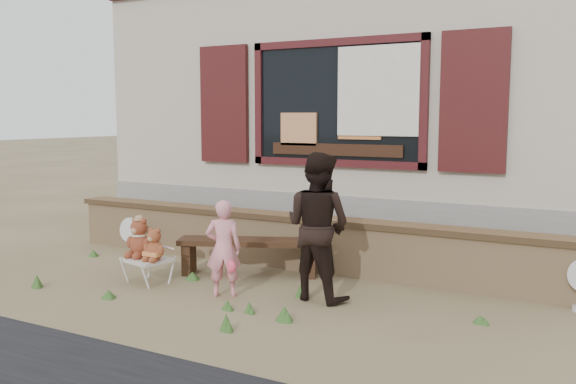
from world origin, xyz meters
The scene contains 11 objects.
ground centered at (0.00, 0.00, 0.00)m, with size 80.00×80.00×0.00m, color brown.
shopfront centered at (0.00, 4.49, 2.00)m, with size 8.04×5.13×4.00m.
brick_wall centered at (0.00, 1.00, 0.34)m, with size 7.10×0.36×0.67m.
bench centered at (-0.43, 0.43, 0.31)m, with size 1.69×0.99×0.43m.
folding_chair centered at (-1.24, -0.43, 0.26)m, with size 0.54×0.50×0.28m.
teddy_bear_left centered at (-1.38, -0.40, 0.51)m, with size 0.34×0.29×0.46m, color brown, non-canonical shape.
teddy_bear_right centered at (-1.11, -0.46, 0.47)m, with size 0.27×0.24×0.37m, color brown, non-canonical shape.
child centered at (-0.20, -0.44, 0.51)m, with size 0.37×0.24×1.02m, color pink.
adult centered at (0.70, -0.05, 0.76)m, with size 0.74×0.57×1.52m, color black.
fan_left centered at (-2.35, 0.51, 0.26)m, with size 0.33×0.22×0.53m.
grass_tufts centered at (-0.33, -0.62, 0.06)m, with size 5.28×1.67×0.15m.
Camera 1 is at (3.35, -5.59, 1.87)m, focal length 38.00 mm.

